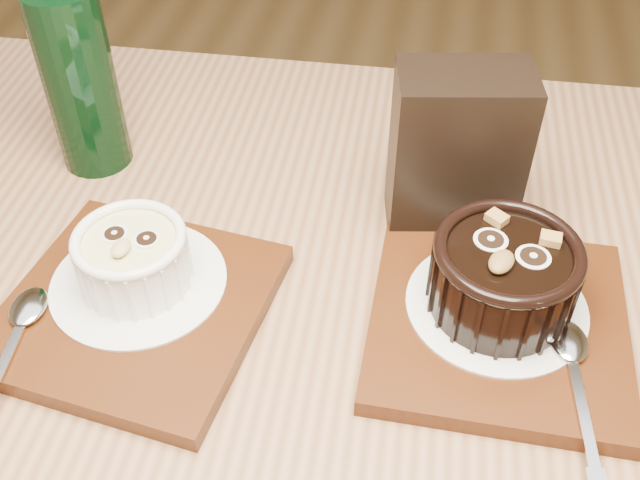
% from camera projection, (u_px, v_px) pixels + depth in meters
% --- Properties ---
extents(table, '(1.23, 0.84, 0.75)m').
position_uv_depth(table, '(275.00, 430.00, 0.58)').
color(table, brown).
rests_on(table, ground).
extents(tray_left, '(0.20, 0.20, 0.01)m').
position_uv_depth(tray_left, '(136.00, 309.00, 0.55)').
color(tray_left, '#4B220C').
rests_on(tray_left, table).
extents(doily_left, '(0.13, 0.13, 0.00)m').
position_uv_depth(doily_left, '(139.00, 282.00, 0.55)').
color(doily_left, white).
rests_on(doily_left, tray_left).
extents(ramekin_white, '(0.08, 0.08, 0.05)m').
position_uv_depth(ramekin_white, '(133.00, 257.00, 0.54)').
color(ramekin_white, white).
rests_on(ramekin_white, doily_left).
extents(spoon_left, '(0.04, 0.14, 0.01)m').
position_uv_depth(spoon_left, '(11.00, 345.00, 0.51)').
color(spoon_left, silver).
rests_on(spoon_left, tray_left).
extents(tray_right, '(0.18, 0.18, 0.01)m').
position_uv_depth(tray_right, '(497.00, 324.00, 0.54)').
color(tray_right, '#4B220C').
rests_on(tray_right, table).
extents(doily_right, '(0.13, 0.13, 0.00)m').
position_uv_depth(doily_right, '(496.00, 305.00, 0.54)').
color(doily_right, white).
rests_on(doily_right, tray_right).
extents(ramekin_dark, '(0.10, 0.10, 0.06)m').
position_uv_depth(ramekin_dark, '(504.00, 273.00, 0.51)').
color(ramekin_dark, black).
rests_on(ramekin_dark, doily_right).
extents(spoon_right, '(0.04, 0.14, 0.01)m').
position_uv_depth(spoon_right, '(578.00, 383.00, 0.48)').
color(spoon_right, silver).
rests_on(spoon_right, tray_right).
extents(condiment_stand, '(0.11, 0.08, 0.14)m').
position_uv_depth(condiment_stand, '(456.00, 153.00, 0.58)').
color(condiment_stand, black).
rests_on(condiment_stand, table).
extents(green_bottle, '(0.06, 0.06, 0.23)m').
position_uv_depth(green_bottle, '(78.00, 73.00, 0.63)').
color(green_bottle, black).
rests_on(green_bottle, table).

